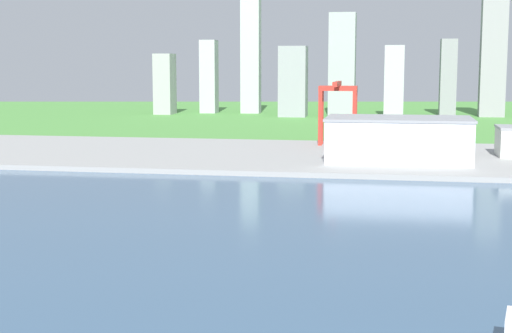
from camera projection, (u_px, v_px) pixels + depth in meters
ground_plane at (241, 239)px, 222.18m from camera, size 2400.00×2400.00×0.00m
water_bay at (185, 301)px, 163.68m from camera, size 840.00×360.00×0.15m
industrial_pier at (312, 156)px, 407.24m from camera, size 840.00×140.00×2.50m
port_crane_red at (338, 100)px, 445.96m from camera, size 22.04×35.13×37.14m
warehouse_main at (398, 139)px, 375.37m from camera, size 69.91×41.75×21.49m
distant_skyline at (338, 70)px, 734.58m from camera, size 331.16×65.21×115.77m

